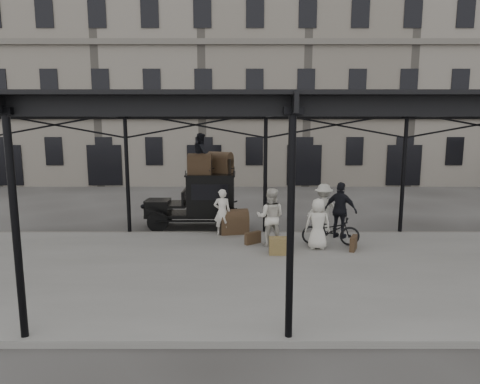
{
  "coord_description": "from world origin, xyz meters",
  "views": [
    {
      "loc": [
        -0.92,
        -13.35,
        4.17
      ],
      "look_at": [
        -0.92,
        1.6,
        1.7
      ],
      "focal_mm": 32.0,
      "sensor_mm": 36.0,
      "label": 1
    }
  ],
  "objects_px": {
    "bicycle": "(331,230)",
    "porter_left": "(222,212)",
    "steamer_trunk_roof_near": "(200,165)",
    "steamer_trunk_platform": "(234,223)",
    "taxi": "(203,198)",
    "porter_official": "(341,210)"
  },
  "relations": [
    {
      "from": "steamer_trunk_roof_near",
      "to": "porter_official",
      "type": "bearing_deg",
      "value": -17.61
    },
    {
      "from": "taxi",
      "to": "porter_left",
      "type": "relative_size",
      "value": 2.19
    },
    {
      "from": "steamer_trunk_platform",
      "to": "taxi",
      "type": "bearing_deg",
      "value": 119.62
    },
    {
      "from": "bicycle",
      "to": "steamer_trunk_roof_near",
      "type": "relative_size",
      "value": 2.07
    },
    {
      "from": "bicycle",
      "to": "steamer_trunk_platform",
      "type": "bearing_deg",
      "value": 70.95
    },
    {
      "from": "porter_left",
      "to": "steamer_trunk_roof_near",
      "type": "relative_size",
      "value": 1.84
    },
    {
      "from": "porter_left",
      "to": "steamer_trunk_platform",
      "type": "distance_m",
      "value": 0.67
    },
    {
      "from": "porter_left",
      "to": "porter_official",
      "type": "relative_size",
      "value": 0.85
    },
    {
      "from": "taxi",
      "to": "steamer_trunk_roof_near",
      "type": "height_order",
      "value": "steamer_trunk_roof_near"
    },
    {
      "from": "porter_official",
      "to": "steamer_trunk_roof_near",
      "type": "distance_m",
      "value": 5.51
    },
    {
      "from": "porter_official",
      "to": "bicycle",
      "type": "bearing_deg",
      "value": 93.12
    },
    {
      "from": "bicycle",
      "to": "steamer_trunk_platform",
      "type": "distance_m",
      "value": 3.54
    },
    {
      "from": "porter_left",
      "to": "taxi",
      "type": "bearing_deg",
      "value": -66.36
    },
    {
      "from": "bicycle",
      "to": "porter_left",
      "type": "bearing_deg",
      "value": 76.8
    },
    {
      "from": "porter_left",
      "to": "bicycle",
      "type": "height_order",
      "value": "porter_left"
    },
    {
      "from": "bicycle",
      "to": "steamer_trunk_roof_near",
      "type": "distance_m",
      "value": 5.56
    },
    {
      "from": "porter_official",
      "to": "porter_left",
      "type": "bearing_deg",
      "value": 27.75
    },
    {
      "from": "taxi",
      "to": "bicycle",
      "type": "bearing_deg",
      "value": -33.32
    },
    {
      "from": "steamer_trunk_platform",
      "to": "steamer_trunk_roof_near",
      "type": "bearing_deg",
      "value": 127.04
    },
    {
      "from": "steamer_trunk_roof_near",
      "to": "steamer_trunk_platform",
      "type": "distance_m",
      "value": 2.65
    },
    {
      "from": "porter_official",
      "to": "steamer_trunk_platform",
      "type": "relative_size",
      "value": 1.94
    },
    {
      "from": "porter_left",
      "to": "steamer_trunk_platform",
      "type": "relative_size",
      "value": 1.65
    }
  ]
}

